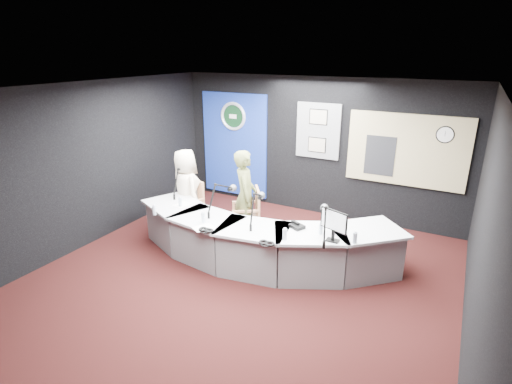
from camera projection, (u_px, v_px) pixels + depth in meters
The scene contains 33 objects.
ground at pixel (243, 277), 6.09m from camera, with size 6.00×6.00×0.00m, color black.
ceiling at pixel (241, 89), 5.15m from camera, with size 6.00×6.00×0.02m, color silver.
wall_back at pixel (315, 147), 8.11m from camera, with size 6.00×0.02×2.80m, color black.
wall_front at pixel (51, 304), 3.13m from camera, with size 6.00×0.02×2.80m, color black.
wall_left at pixel (93, 164), 6.94m from camera, with size 0.02×6.00×2.80m, color black.
wall_right at pixel (483, 235), 4.30m from camera, with size 0.02×6.00×2.80m, color black.
broadcast_desk at pixel (257, 240), 6.45m from camera, with size 4.50×1.90×0.75m, color silver, non-canonical shape.
backdrop_panel at pixel (235, 145), 8.98m from camera, with size 1.60×0.05×2.30m, color navy.
agency_seal at pixel (233, 116), 8.73m from camera, with size 0.63×0.63×0.07m, color silver.
seal_center at pixel (233, 116), 8.73m from camera, with size 0.48×0.48×0.01m, color black.
pinboard at pixel (318, 131), 7.95m from camera, with size 0.90×0.04×1.10m, color slate.
framed_photo_upper at pixel (318, 117), 7.83m from camera, with size 0.34×0.02×0.27m, color gray.
framed_photo_lower at pixel (317, 145), 8.02m from camera, with size 0.34×0.02×0.27m, color gray.
booth_window_frame at pixel (406, 150), 7.27m from camera, with size 2.12×0.06×1.32m, color tan.
booth_glow at pixel (406, 150), 7.26m from camera, with size 2.00×0.02×1.20m, color #FEE6A1.
equipment_rack at pixel (380, 156), 7.49m from camera, with size 0.55×0.02×0.75m, color black.
wall_clock at pixel (445, 135), 6.86m from camera, with size 0.28×0.28×0.01m, color white.
armchair_left at pixel (187, 208), 7.58m from camera, with size 0.50×0.50×0.88m, color tan, non-canonical shape.
armchair_right at pixel (245, 213), 7.18m from camera, with size 0.57×0.57×1.02m, color tan, non-canonical shape.
draped_jacket at pixel (190, 194), 7.76m from camera, with size 0.50×0.10×0.70m, color slate.
person_man at pixel (186, 191), 7.47m from camera, with size 0.77×0.50×1.58m, color beige.
person_woman at pixel (245, 196), 7.07m from camera, with size 0.61×0.40×1.66m, color brown.
computer_monitor at pixel (334, 220), 5.48m from camera, with size 0.39×0.02×0.27m, color black.
desk_phone at pixel (297, 226), 5.99m from camera, with size 0.21×0.17×0.05m, color black.
headphones_near at pixel (267, 243), 5.49m from camera, with size 0.20×0.20×0.03m, color black.
headphones_far at pixel (206, 230), 5.89m from camera, with size 0.21×0.21×0.03m, color black.
paper_stack at pixel (182, 205), 6.90m from camera, with size 0.21×0.30×0.00m, color white.
notepad at pixel (204, 228), 6.01m from camera, with size 0.21×0.31×0.00m, color white.
boom_mic_a at pixel (183, 179), 7.30m from camera, with size 0.17×0.74×0.60m, color black, non-canonical shape.
boom_mic_b at pixel (221, 195), 6.48m from camera, with size 0.21×0.73×0.60m, color black, non-canonical shape.
boom_mic_c at pixel (256, 205), 6.08m from camera, with size 0.26×0.73×0.60m, color black, non-canonical shape.
boom_mic_d at pixel (325, 219), 5.58m from camera, with size 0.33×0.70×0.60m, color black, non-canonical shape.
water_bottles at pixel (248, 222), 6.00m from camera, with size 3.20×0.65×0.18m, color silver, non-canonical shape.
Camera 1 is at (2.66, -4.58, 3.29)m, focal length 28.00 mm.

